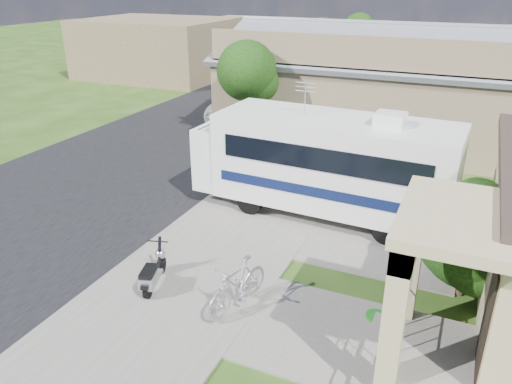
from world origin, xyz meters
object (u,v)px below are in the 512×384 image
at_px(motorhome, 325,161).
at_px(van, 279,79).
at_px(scooter, 153,273).
at_px(garden_hose, 376,320).
at_px(bicycle, 238,287).
at_px(pickup_truck, 247,105).
at_px(shrub, 474,238).

relative_size(motorhome, van, 1.25).
relative_size(scooter, garden_hose, 3.34).
bearing_deg(bicycle, scooter, -162.95).
distance_m(motorhome, garden_hose, 5.71).
distance_m(motorhome, van, 17.21).
distance_m(scooter, bicycle, 2.18).
bearing_deg(van, bicycle, -63.25).
distance_m(pickup_truck, garden_hose, 16.66).
height_order(shrub, scooter, shrub).
relative_size(scooter, pickup_truck, 0.26).
relative_size(motorhome, shrub, 2.73).
distance_m(shrub, scooter, 7.39).
xyz_separation_m(bicycle, pickup_truck, (-6.50, 14.46, 0.22)).
height_order(motorhome, van, motorhome).
bearing_deg(motorhome, garden_hose, -57.96).
relative_size(pickup_truck, garden_hose, 12.84).
distance_m(scooter, pickup_truck, 15.20).
bearing_deg(shrub, motorhome, 146.99).
xyz_separation_m(motorhome, shrub, (4.33, -2.81, -0.24)).
relative_size(shrub, bicycle, 1.52).
relative_size(shrub, garden_hose, 6.58).
xyz_separation_m(scooter, pickup_truck, (-4.33, 14.57, 0.34)).
bearing_deg(scooter, pickup_truck, 89.70).
bearing_deg(motorhome, scooter, -110.58).
distance_m(motorhome, shrub, 5.17).
bearing_deg(scooter, shrub, 5.68).
height_order(bicycle, van, van).
distance_m(scooter, van, 21.68).
bearing_deg(garden_hose, shrub, 49.75).
distance_m(shrub, bicycle, 5.39).
bearing_deg(van, motorhome, -56.41).
bearing_deg(scooter, garden_hose, -7.42).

